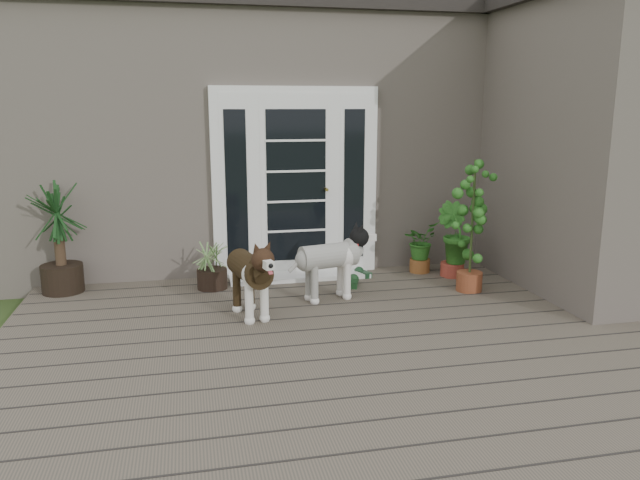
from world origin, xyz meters
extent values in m
cube|color=#6B5B4C|center=(0.00, 0.40, 0.06)|extent=(6.20, 4.60, 0.12)
cube|color=#665E54|center=(0.00, 4.65, 1.55)|extent=(7.40, 4.00, 3.10)
cube|color=#2D2826|center=(0.00, 4.65, 3.20)|extent=(7.60, 4.20, 0.20)
cube|color=#665E54|center=(2.90, 1.50, 1.55)|extent=(1.60, 2.40, 3.10)
cube|color=white|center=(-0.20, 2.60, 1.19)|extent=(1.90, 0.14, 2.15)
cube|color=white|center=(-0.20, 2.40, 0.14)|extent=(1.60, 0.40, 0.05)
imported|color=#225B1A|center=(1.25, 2.35, 0.38)|extent=(0.57, 0.57, 0.51)
imported|color=#235418|center=(1.55, 2.10, 0.44)|extent=(0.60, 0.60, 0.64)
imported|color=#2E641C|center=(2.36, 2.40, 0.42)|extent=(0.40, 0.40, 0.60)
camera|label=1|loc=(-1.41, -4.27, 2.05)|focal=34.33mm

